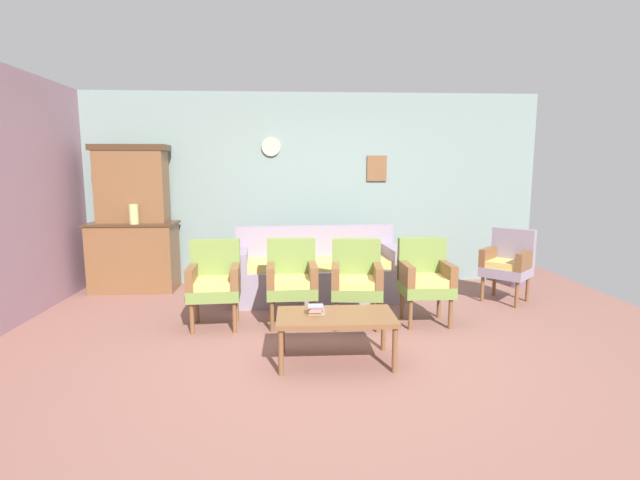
{
  "coord_description": "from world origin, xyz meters",
  "views": [
    {
      "loc": [
        -0.28,
        -4.14,
        1.64
      ],
      "look_at": [
        0.0,
        1.07,
        0.85
      ],
      "focal_mm": 26.37,
      "sensor_mm": 36.0,
      "label": 1
    }
  ],
  "objects_px": {
    "coffee_table": "(336,320)",
    "floor_vase_by_wall": "(518,266)",
    "floral_couch": "(318,273)",
    "armchair_near_couch_end": "(292,278)",
    "armchair_by_doorway": "(215,280)",
    "side_cabinet": "(134,256)",
    "wingback_chair_by_fireplace": "(508,262)",
    "vase_on_cabinet": "(134,214)",
    "book_stack_on_table": "(316,310)",
    "armchair_row_middle": "(425,277)",
    "armchair_near_cabinet": "(356,278)"
  },
  "relations": [
    {
      "from": "vase_on_cabinet",
      "to": "coffee_table",
      "type": "bearing_deg",
      "value": -44.5
    },
    {
      "from": "book_stack_on_table",
      "to": "floor_vase_by_wall",
      "type": "relative_size",
      "value": 0.24
    },
    {
      "from": "side_cabinet",
      "to": "armchair_near_couch_end",
      "type": "distance_m",
      "value": 2.63
    },
    {
      "from": "side_cabinet",
      "to": "floor_vase_by_wall",
      "type": "xyz_separation_m",
      "value": [
        5.31,
        -0.1,
        -0.17
      ]
    },
    {
      "from": "coffee_table",
      "to": "floor_vase_by_wall",
      "type": "height_order",
      "value": "floor_vase_by_wall"
    },
    {
      "from": "wingback_chair_by_fireplace",
      "to": "floral_couch",
      "type": "bearing_deg",
      "value": 173.75
    },
    {
      "from": "armchair_near_couch_end",
      "to": "armchair_row_middle",
      "type": "height_order",
      "value": "same"
    },
    {
      "from": "armchair_near_couch_end",
      "to": "wingback_chair_by_fireplace",
      "type": "bearing_deg",
      "value": 15.34
    },
    {
      "from": "armchair_by_doorway",
      "to": "coffee_table",
      "type": "bearing_deg",
      "value": -40.45
    },
    {
      "from": "side_cabinet",
      "to": "vase_on_cabinet",
      "type": "bearing_deg",
      "value": -64.02
    },
    {
      "from": "floral_couch",
      "to": "armchair_near_cabinet",
      "type": "bearing_deg",
      "value": -71.45
    },
    {
      "from": "vase_on_cabinet",
      "to": "coffee_table",
      "type": "xyz_separation_m",
      "value": [
        2.43,
        -2.39,
        -0.68
      ]
    },
    {
      "from": "side_cabinet",
      "to": "armchair_by_doorway",
      "type": "relative_size",
      "value": 1.28
    },
    {
      "from": "armchair_by_doorway",
      "to": "floor_vase_by_wall",
      "type": "relative_size",
      "value": 1.51
    },
    {
      "from": "floral_couch",
      "to": "book_stack_on_table",
      "type": "relative_size",
      "value": 14.79
    },
    {
      "from": "armchair_by_doorway",
      "to": "vase_on_cabinet",
      "type": "bearing_deg",
      "value": 132.13
    },
    {
      "from": "floor_vase_by_wall",
      "to": "armchair_near_couch_end",
      "type": "bearing_deg",
      "value": -155.75
    },
    {
      "from": "vase_on_cabinet",
      "to": "armchair_near_couch_end",
      "type": "height_order",
      "value": "vase_on_cabinet"
    },
    {
      "from": "vase_on_cabinet",
      "to": "floral_couch",
      "type": "bearing_deg",
      "value": -8.37
    },
    {
      "from": "armchair_near_couch_end",
      "to": "armchair_near_cabinet",
      "type": "height_order",
      "value": "same"
    },
    {
      "from": "side_cabinet",
      "to": "book_stack_on_table",
      "type": "distance_m",
      "value": 3.46
    },
    {
      "from": "side_cabinet",
      "to": "armchair_by_doorway",
      "type": "xyz_separation_m",
      "value": [
        1.34,
        -1.56,
        0.03
      ]
    },
    {
      "from": "coffee_table",
      "to": "floor_vase_by_wall",
      "type": "relative_size",
      "value": 1.67
    },
    {
      "from": "armchair_row_middle",
      "to": "wingback_chair_by_fireplace",
      "type": "height_order",
      "value": "same"
    },
    {
      "from": "side_cabinet",
      "to": "armchair_near_cabinet",
      "type": "relative_size",
      "value": 1.28
    },
    {
      "from": "floral_couch",
      "to": "armchair_by_doorway",
      "type": "distance_m",
      "value": 1.54
    },
    {
      "from": "armchair_by_doorway",
      "to": "floral_couch",
      "type": "bearing_deg",
      "value": 42.42
    },
    {
      "from": "floor_vase_by_wall",
      "to": "book_stack_on_table",
      "type": "bearing_deg",
      "value": -140.42
    },
    {
      "from": "armchair_row_middle",
      "to": "book_stack_on_table",
      "type": "height_order",
      "value": "armchair_row_middle"
    },
    {
      "from": "side_cabinet",
      "to": "book_stack_on_table",
      "type": "relative_size",
      "value": 8.0
    },
    {
      "from": "floral_couch",
      "to": "floor_vase_by_wall",
      "type": "xyz_separation_m",
      "value": [
        2.84,
        0.43,
        -0.03
      ]
    },
    {
      "from": "floral_couch",
      "to": "armchair_near_couch_end",
      "type": "relative_size",
      "value": 2.37
    },
    {
      "from": "wingback_chair_by_fireplace",
      "to": "coffee_table",
      "type": "height_order",
      "value": "wingback_chair_by_fireplace"
    },
    {
      "from": "floral_couch",
      "to": "armchair_near_couch_end",
      "type": "height_order",
      "value": "same"
    },
    {
      "from": "armchair_near_cabinet",
      "to": "armchair_row_middle",
      "type": "distance_m",
      "value": 0.75
    },
    {
      "from": "floral_couch",
      "to": "wingback_chair_by_fireplace",
      "type": "xyz_separation_m",
      "value": [
        2.36,
        -0.26,
        0.17
      ]
    },
    {
      "from": "floral_couch",
      "to": "armchair_near_couch_end",
      "type": "xyz_separation_m",
      "value": [
        -0.33,
        -1.0,
        0.17
      ]
    },
    {
      "from": "armchair_near_cabinet",
      "to": "armchair_row_middle",
      "type": "height_order",
      "value": "same"
    },
    {
      "from": "armchair_row_middle",
      "to": "floor_vase_by_wall",
      "type": "height_order",
      "value": "armchair_row_middle"
    },
    {
      "from": "floor_vase_by_wall",
      "to": "armchair_by_doorway",
      "type": "bearing_deg",
      "value": -159.79
    },
    {
      "from": "book_stack_on_table",
      "to": "armchair_by_doorway",
      "type": "bearing_deg",
      "value": 135.86
    },
    {
      "from": "side_cabinet",
      "to": "armchair_row_middle",
      "type": "height_order",
      "value": "side_cabinet"
    },
    {
      "from": "wingback_chair_by_fireplace",
      "to": "book_stack_on_table",
      "type": "xyz_separation_m",
      "value": [
        -2.48,
        -1.76,
        -0.04
      ]
    },
    {
      "from": "armchair_by_doorway",
      "to": "coffee_table",
      "type": "xyz_separation_m",
      "value": [
        1.18,
        -1.01,
        -0.12
      ]
    },
    {
      "from": "armchair_near_couch_end",
      "to": "wingback_chair_by_fireplace",
      "type": "relative_size",
      "value": 1.0
    },
    {
      "from": "armchair_near_cabinet",
      "to": "floral_couch",
      "type": "bearing_deg",
      "value": 108.55
    },
    {
      "from": "wingback_chair_by_fireplace",
      "to": "armchair_row_middle",
      "type": "bearing_deg",
      "value": -148.86
    },
    {
      "from": "vase_on_cabinet",
      "to": "armchair_by_doorway",
      "type": "xyz_separation_m",
      "value": [
        1.25,
        -1.38,
        -0.56
      ]
    },
    {
      "from": "floral_couch",
      "to": "armchair_row_middle",
      "type": "relative_size",
      "value": 2.37
    },
    {
      "from": "floral_couch",
      "to": "floor_vase_by_wall",
      "type": "height_order",
      "value": "floral_couch"
    }
  ]
}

